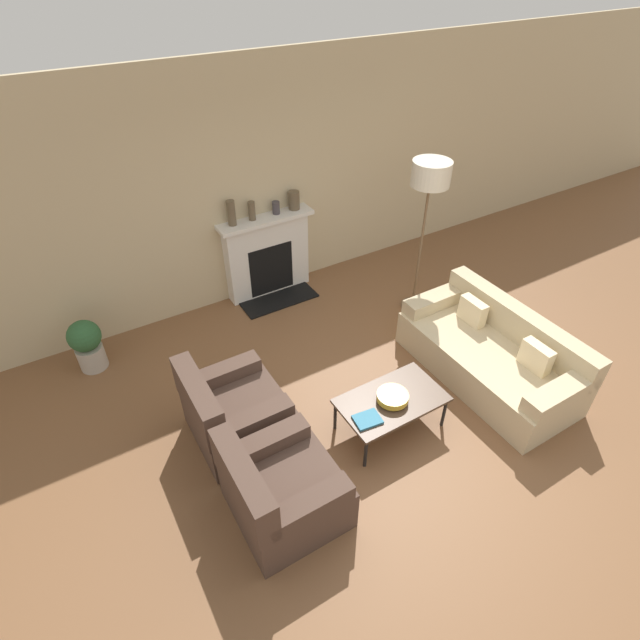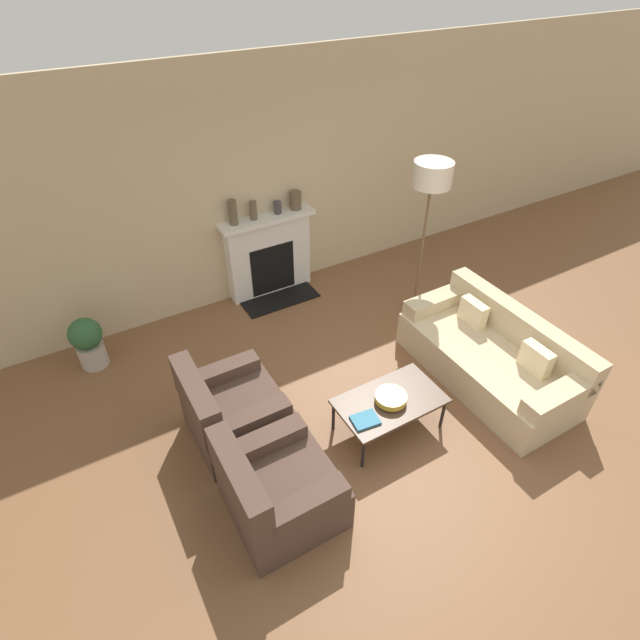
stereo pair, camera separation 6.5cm
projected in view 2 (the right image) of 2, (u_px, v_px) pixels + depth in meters
The scene contains 15 objects.
ground_plane at pixel (394, 435), 4.84m from camera, with size 18.00×18.00×0.00m, color brown.
wall_back at pixel (256, 185), 5.96m from camera, with size 18.00×0.06×2.90m.
fireplace at pixel (269, 256), 6.45m from camera, with size 1.23×0.59×1.09m.
couch at pixel (491, 356), 5.31m from camera, with size 0.92×1.93×0.75m.
armchair_near at pixel (277, 490), 4.01m from camera, with size 0.85×0.86×0.85m.
armchair_far at pixel (232, 412), 4.66m from camera, with size 0.85×0.86×0.85m.
coffee_table at pixel (390, 402), 4.69m from camera, with size 1.01×0.59×0.39m.
bowl at pixel (391, 398), 4.63m from camera, with size 0.30×0.30×0.08m.
book at pixel (365, 420), 4.47m from camera, with size 0.26×0.21×0.02m.
floor_lamp at pixel (431, 184), 5.44m from camera, with size 0.43×0.43×1.92m.
mantel_vase_left at pixel (233, 212), 5.85m from camera, with size 0.10×0.10×0.31m.
mantel_vase_center_left at pixel (253, 210), 5.98m from camera, with size 0.08×0.08×0.23m.
mantel_vase_center_right at pixel (278, 207), 6.13m from camera, with size 0.09×0.09×0.16m.
mantel_vase_right at pixel (296, 200), 6.20m from camera, with size 0.14×0.14×0.23m.
potted_plant at pixel (88, 341), 5.42m from camera, with size 0.35×0.35×0.62m.
Camera 2 is at (-2.18, -2.33, 3.87)m, focal length 28.00 mm.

